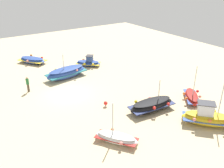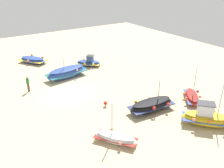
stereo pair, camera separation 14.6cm
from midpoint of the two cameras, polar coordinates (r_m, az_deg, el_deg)
The scene contains 10 objects.
ground_plane at distance 26.36m, azimuth -10.02°, elevation -2.28°, with size 58.69×58.69×0.00m, color #C6B289.
fishing_boat_0 at distance 18.89m, azimuth 1.11°, elevation -12.56°, with size 3.45×2.94×3.37m.
fishing_boat_1 at distance 22.92m, azimuth 9.46°, elevation -4.97°, with size 2.25×4.73×3.03m.
fishing_boat_2 at distance 22.16m, azimuth 21.67°, elevation -7.40°, with size 4.27×4.15×4.11m.
fishing_boat_3 at distance 30.19m, azimuth -10.45°, elevation 2.67°, with size 2.51×5.43×3.13m.
fishing_boat_4 at distance 25.82m, azimuth 18.40°, elevation -2.88°, with size 3.43×3.18×3.81m.
fishing_boat_5 at distance 33.78m, azimuth -5.37°, elevation 5.05°, with size 3.31×3.42×1.54m.
fishing_boat_6 at distance 36.53m, azimuth -18.00°, elevation 5.39°, with size 4.35×3.64×0.91m.
person_walking at distance 27.53m, azimuth -19.04°, elevation 0.23°, with size 0.32×0.32×1.76m.
mooring_buoy_0 at distance 23.44m, azimuth -1.38°, elevation -4.52°, with size 0.39×0.39×0.55m.
Camera 2 is at (-21.87, 8.80, 11.83)m, focal length 38.90 mm.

